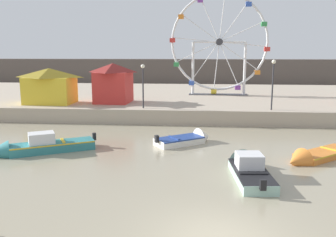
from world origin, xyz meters
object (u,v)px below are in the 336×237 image
at_px(ferris_wheel_white_frame, 219,44).
at_px(carnival_booth_yellow_awning, 50,85).
at_px(motorboat_orange_hull, 314,157).
at_px(motorboat_white_red_stripe, 189,139).
at_px(promenade_lamp_far, 143,79).
at_px(motorboat_seafoam, 247,167).
at_px(motorboat_teal_painted, 35,147).
at_px(promenade_lamp_near, 273,77).
at_px(carnival_booth_red_striped, 113,82).

height_order(ferris_wheel_white_frame, carnival_booth_yellow_awning, ferris_wheel_white_frame).
height_order(motorboat_orange_hull, motorboat_white_red_stripe, motorboat_white_red_stripe).
bearing_deg(motorboat_white_red_stripe, promenade_lamp_far, 86.63).
bearing_deg(promenade_lamp_far, motorboat_seafoam, -59.91).
bearing_deg(carnival_booth_yellow_awning, motorboat_orange_hull, -30.32).
xyz_separation_m(motorboat_teal_painted, ferris_wheel_white_frame, (11.36, 19.14, 6.15)).
xyz_separation_m(motorboat_seafoam, promenade_lamp_near, (3.36, 11.93, 3.46)).
height_order(motorboat_white_red_stripe, promenade_lamp_far, promenade_lamp_far).
bearing_deg(carnival_booth_yellow_awning, motorboat_white_red_stripe, -33.15).
xyz_separation_m(carnival_booth_yellow_awning, promenade_lamp_far, (8.63, -1.91, 0.73)).
height_order(motorboat_orange_hull, motorboat_teal_painted, motorboat_teal_painted).
xyz_separation_m(motorboat_seafoam, carnival_booth_red_striped, (-10.09, 14.92, 2.72)).
bearing_deg(promenade_lamp_far, carnival_booth_yellow_awning, 167.53).
xyz_separation_m(motorboat_seafoam, promenade_lamp_far, (-6.91, 11.93, 3.24)).
xyz_separation_m(carnival_booth_red_striped, promenade_lamp_far, (3.18, -3.00, 0.52)).
bearing_deg(promenade_lamp_near, carnival_booth_yellow_awning, 174.25).
xyz_separation_m(ferris_wheel_white_frame, carnival_booth_red_striped, (-9.71, -6.69, -3.47)).
bearing_deg(carnival_booth_red_striped, ferris_wheel_white_frame, 37.67).
bearing_deg(promenade_lamp_far, ferris_wheel_white_frame, 56.00).
height_order(motorboat_teal_painted, ferris_wheel_white_frame, ferris_wheel_white_frame).
distance_m(carnival_booth_red_striped, promenade_lamp_near, 13.80).
relative_size(motorboat_orange_hull, carnival_booth_red_striped, 1.32).
bearing_deg(ferris_wheel_white_frame, motorboat_white_red_stripe, -99.20).
xyz_separation_m(motorboat_white_red_stripe, carnival_booth_red_striped, (-7.12, 9.32, 2.81)).
height_order(motorboat_orange_hull, ferris_wheel_white_frame, ferris_wheel_white_frame).
xyz_separation_m(motorboat_teal_painted, motorboat_white_red_stripe, (8.77, 3.12, -0.13)).
relative_size(carnival_booth_red_striped, promenade_lamp_far, 1.00).
xyz_separation_m(motorboat_white_red_stripe, ferris_wheel_white_frame, (2.59, 16.01, 6.27)).
xyz_separation_m(motorboat_orange_hull, promenade_lamp_far, (-10.77, 9.47, 3.36)).
xyz_separation_m(carnival_booth_red_striped, carnival_booth_yellow_awning, (-5.45, -1.09, -0.21)).
distance_m(motorboat_white_red_stripe, promenade_lamp_near, 9.63).
bearing_deg(promenade_lamp_far, promenade_lamp_near, 0.03).
xyz_separation_m(carnival_booth_yellow_awning, promenade_lamp_near, (18.90, -1.90, 0.95)).
relative_size(motorboat_white_red_stripe, promenade_lamp_near, 0.99).
bearing_deg(ferris_wheel_white_frame, carnival_booth_red_striped, -145.43).
bearing_deg(motorboat_white_red_stripe, motorboat_orange_hull, -60.05).
bearing_deg(carnival_booth_red_striped, promenade_lamp_near, -9.44).
bearing_deg(motorboat_seafoam, carnival_booth_red_striped, 29.09).
distance_m(motorboat_white_red_stripe, ferris_wheel_white_frame, 17.39).
xyz_separation_m(motorboat_orange_hull, promenade_lamp_near, (-0.50, 9.47, 3.58)).
bearing_deg(motorboat_white_red_stripe, carnival_booth_red_striped, 92.07).
relative_size(carnival_booth_yellow_awning, promenade_lamp_far, 1.26).
xyz_separation_m(motorboat_teal_painted, carnival_booth_yellow_awning, (-3.80, 11.35, 2.47)).
height_order(motorboat_orange_hull, carnival_booth_yellow_awning, carnival_booth_yellow_awning).
xyz_separation_m(motorboat_teal_painted, promenade_lamp_near, (15.10, 9.45, 3.42)).
distance_m(motorboat_white_red_stripe, promenade_lamp_far, 8.16).
bearing_deg(carnival_booth_yellow_awning, motorboat_teal_painted, -71.43).
bearing_deg(carnival_booth_red_striped, motorboat_seafoam, -52.84).
bearing_deg(motorboat_seafoam, motorboat_teal_painted, 73.10).
bearing_deg(ferris_wheel_white_frame, motorboat_seafoam, -89.00).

